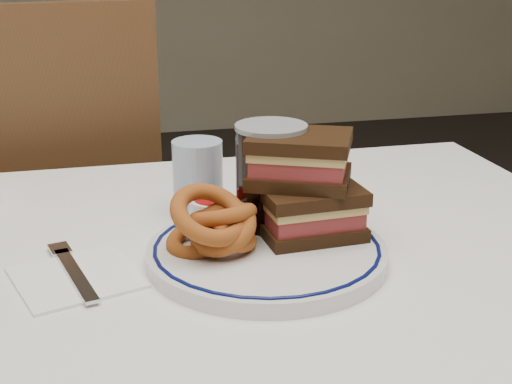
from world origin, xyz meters
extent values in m
cube|color=white|center=(0.00, 0.00, 0.73)|extent=(1.26, 0.86, 0.03)
cylinder|color=#442A16|center=(0.54, 0.34, 0.35)|extent=(0.06, 0.06, 0.71)
cube|color=white|center=(0.00, 0.43, 0.65)|extent=(1.26, 0.01, 0.17)
cube|color=#442A16|center=(-0.17, 0.77, 0.48)|extent=(0.54, 0.54, 0.04)
cylinder|color=#442A16|center=(0.00, 1.00, 0.23)|extent=(0.04, 0.04, 0.45)
cylinder|color=#442A16|center=(0.06, 0.61, 0.23)|extent=(0.04, 0.04, 0.45)
cube|color=#442A16|center=(-0.13, 0.57, 0.75)|extent=(0.46, 0.11, 0.51)
cylinder|color=silver|center=(0.16, 0.00, 0.76)|extent=(0.28, 0.28, 0.02)
torus|color=#091049|center=(0.16, 0.00, 0.77)|extent=(0.27, 0.27, 0.01)
cube|color=black|center=(0.22, 0.02, 0.78)|extent=(0.13, 0.10, 0.02)
cube|color=maroon|center=(0.22, 0.02, 0.79)|extent=(0.12, 0.09, 0.02)
cube|color=tan|center=(0.22, 0.02, 0.81)|extent=(0.12, 0.10, 0.01)
cube|color=black|center=(0.22, 0.02, 0.82)|extent=(0.13, 0.10, 0.02)
cube|color=black|center=(0.21, 0.04, 0.84)|extent=(0.15, 0.14, 0.02)
cube|color=maroon|center=(0.21, 0.04, 0.86)|extent=(0.14, 0.12, 0.02)
cube|color=tan|center=(0.21, 0.04, 0.87)|extent=(0.14, 0.13, 0.01)
cube|color=black|center=(0.21, 0.04, 0.88)|extent=(0.15, 0.14, 0.02)
torus|color=brown|center=(0.08, 0.02, 0.78)|extent=(0.08, 0.08, 0.05)
torus|color=brown|center=(0.11, 0.00, 0.79)|extent=(0.08, 0.08, 0.05)
torus|color=brown|center=(0.10, 0.00, 0.80)|extent=(0.09, 0.08, 0.07)
torus|color=brown|center=(0.11, 0.01, 0.81)|extent=(0.08, 0.08, 0.05)
torus|color=brown|center=(0.09, 0.00, 0.82)|extent=(0.10, 0.09, 0.08)
cylinder|color=white|center=(0.11, 0.08, 0.79)|extent=(0.06, 0.06, 0.04)
cylinder|color=#980204|center=(0.11, 0.08, 0.80)|extent=(0.05, 0.05, 0.01)
cylinder|color=black|center=(0.18, 0.07, 0.82)|extent=(0.09, 0.09, 0.15)
cylinder|color=#9499A2|center=(0.18, 0.07, 0.90)|extent=(0.09, 0.09, 0.01)
torus|color=#9499A2|center=(0.23, 0.08, 0.83)|extent=(0.08, 0.03, 0.08)
cylinder|color=#A6BCD7|center=(0.10, 0.16, 0.80)|extent=(0.07, 0.07, 0.11)
cube|color=white|center=(-0.06, 0.00, 0.75)|extent=(0.16, 0.16, 0.00)
cube|color=#BABABF|center=(-0.06, 0.00, 0.76)|extent=(0.05, 0.15, 0.00)
cube|color=#BABABF|center=(-0.08, 0.08, 0.76)|extent=(0.03, 0.04, 0.00)
camera|label=1|loc=(-0.03, -0.74, 1.11)|focal=50.00mm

